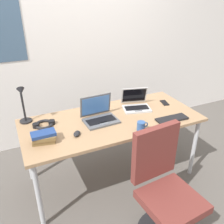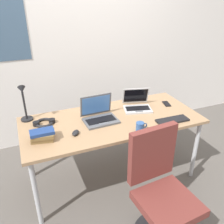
% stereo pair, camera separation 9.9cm
% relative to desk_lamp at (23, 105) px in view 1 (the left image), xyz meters
% --- Properties ---
extents(ground_plane, '(12.00, 12.00, 0.00)m').
position_rel_desk_lamp_xyz_m(ground_plane, '(0.80, -0.28, -0.94)').
color(ground_plane, '#56514C').
extents(wall_back, '(6.00, 0.13, 2.60)m').
position_rel_desk_lamp_xyz_m(wall_back, '(0.80, 0.82, 0.36)').
color(wall_back, silver).
rests_on(wall_back, ground_plane).
extents(desk, '(1.80, 0.80, 0.74)m').
position_rel_desk_lamp_xyz_m(desk, '(0.80, -0.28, -0.25)').
color(desk, '#9E7A56').
rests_on(desk, ground_plane).
extents(desk_lamp, '(0.12, 0.18, 0.40)m').
position_rel_desk_lamp_xyz_m(desk_lamp, '(0.00, 0.00, 0.00)').
color(desk_lamp, black).
rests_on(desk_lamp, desk).
extents(laptop_near_lamp, '(0.34, 0.27, 0.24)m').
position_rel_desk_lamp_xyz_m(laptop_near_lamp, '(0.68, -0.25, -0.15)').
color(laptop_near_lamp, '#515459').
rests_on(laptop_near_lamp, desk).
extents(laptop_front_left, '(0.35, 0.33, 0.21)m').
position_rel_desk_lamp_xyz_m(laptop_front_left, '(1.15, -0.15, -0.15)').
color(laptop_front_left, '#B7BABC').
rests_on(laptop_front_left, desk).
extents(external_keyboard, '(0.33, 0.13, 0.02)m').
position_rel_desk_lamp_xyz_m(external_keyboard, '(1.34, -0.54, -0.19)').
color(external_keyboard, black).
rests_on(external_keyboard, desk).
extents(computer_mouse, '(0.10, 0.11, 0.03)m').
position_rel_desk_lamp_xyz_m(computer_mouse, '(0.38, -0.42, -0.18)').
color(computer_mouse, black).
rests_on(computer_mouse, desk).
extents(cell_phone, '(0.09, 0.15, 0.01)m').
position_rel_desk_lamp_xyz_m(cell_phone, '(1.51, -0.18, -0.19)').
color(cell_phone, black).
rests_on(cell_phone, desk).
extents(headphones, '(0.21, 0.18, 0.04)m').
position_rel_desk_lamp_xyz_m(headphones, '(0.15, -0.12, -0.18)').
color(headphones, black).
rests_on(headphones, desk).
extents(book_stack, '(0.22, 0.19, 0.10)m').
position_rel_desk_lamp_xyz_m(book_stack, '(0.10, -0.40, -0.15)').
color(book_stack, brown).
rests_on(book_stack, desk).
extents(coffee_mug, '(0.11, 0.08, 0.09)m').
position_rel_desk_lamp_xyz_m(coffee_mug, '(0.95, -0.59, -0.15)').
color(coffee_mug, '#2D518C').
rests_on(coffee_mug, desk).
extents(office_chair, '(0.52, 0.56, 0.97)m').
position_rel_desk_lamp_xyz_m(office_chair, '(0.90, -1.09, -0.54)').
color(office_chair, black).
rests_on(office_chair, ground_plane).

